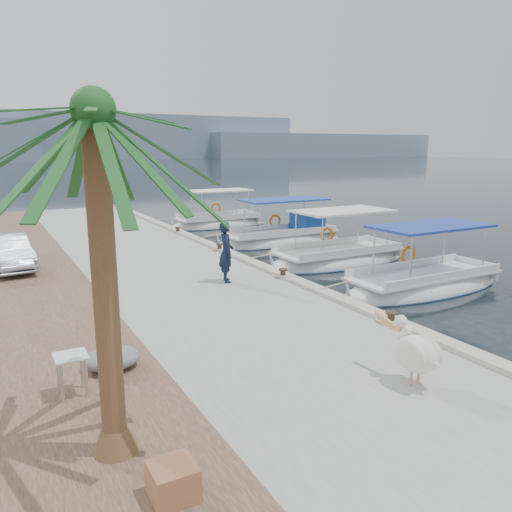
{
  "coord_description": "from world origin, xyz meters",
  "views": [
    {
      "loc": [
        -8.78,
        -12.03,
        4.73
      ],
      "look_at": [
        -1.0,
        2.16,
        1.2
      ],
      "focal_mm": 35.0,
      "sensor_mm": 36.0,
      "label": 1
    }
  ],
  "objects": [
    {
      "name": "ground",
      "position": [
        0.0,
        0.0,
        0.0
      ],
      "size": [
        400.0,
        400.0,
        0.0
      ],
      "primitive_type": "plane",
      "color": "black",
      "rests_on": "ground"
    },
    {
      "name": "concrete_quay",
      "position": [
        -3.0,
        5.0,
        0.25
      ],
      "size": [
        6.0,
        40.0,
        0.5
      ],
      "primitive_type": "cube",
      "color": "gray",
      "rests_on": "ground"
    },
    {
      "name": "quay_curb",
      "position": [
        -0.22,
        5.0,
        0.56
      ],
      "size": [
        0.44,
        40.0,
        0.12
      ],
      "primitive_type": "cube",
      "color": "#A9A396",
      "rests_on": "concrete_quay"
    },
    {
      "name": "cobblestone_strip",
      "position": [
        -8.0,
        5.0,
        0.25
      ],
      "size": [
        4.0,
        40.0,
        0.5
      ],
      "primitive_type": "cube",
      "color": "brown",
      "rests_on": "ground"
    },
    {
      "name": "distant_hills",
      "position": [
        29.61,
        201.49,
        7.61
      ],
      "size": [
        330.0,
        60.0,
        18.0
      ],
      "color": "gray",
      "rests_on": "ground"
    },
    {
      "name": "fishing_caique_b",
      "position": [
        3.96,
        -0.53,
        0.12
      ],
      "size": [
        6.74,
        2.25,
        2.83
      ],
      "color": "silver",
      "rests_on": "ground"
    },
    {
      "name": "fishing_caique_c",
      "position": [
        3.91,
        4.06,
        0.12
      ],
      "size": [
        6.64,
        2.5,
        2.83
      ],
      "color": "silver",
      "rests_on": "ground"
    },
    {
      "name": "fishing_caique_d",
      "position": [
        4.28,
        9.02,
        0.19
      ],
      "size": [
        7.16,
        2.28,
        2.83
      ],
      "color": "silver",
      "rests_on": "ground"
    },
    {
      "name": "fishing_caique_e",
      "position": [
        3.68,
        15.46,
        0.13
      ],
      "size": [
        6.18,
        2.16,
        2.83
      ],
      "color": "silver",
      "rests_on": "ground"
    },
    {
      "name": "mooring_bollards",
      "position": [
        -0.35,
        1.5,
        0.69
      ],
      "size": [
        0.28,
        20.28,
        0.33
      ],
      "color": "black",
      "rests_on": "concrete_quay"
    },
    {
      "name": "pelican",
      "position": [
        -2.2,
        -6.02,
        1.12
      ],
      "size": [
        0.53,
        1.53,
        1.2
      ],
      "color": "tan",
      "rests_on": "concrete_quay"
    },
    {
      "name": "fisherman",
      "position": [
        -2.15,
        2.04,
        1.47
      ],
      "size": [
        0.64,
        0.81,
        1.95
      ],
      "primitive_type": "imported",
      "rotation": [
        0.0,
        0.0,
        1.3
      ],
      "color": "black",
      "rests_on": "concrete_quay"
    },
    {
      "name": "date_palm",
      "position": [
        -7.47,
        -5.49,
        5.14
      ],
      "size": [
        4.6,
        4.6,
        5.59
      ],
      "color": "brown",
      "rests_on": "cobblestone_strip"
    },
    {
      "name": "parked_car",
      "position": [
        -8.18,
        7.28,
        1.11
      ],
      "size": [
        1.66,
        3.8,
        1.21
      ],
      "primitive_type": "imported",
      "rotation": [
        0.0,
        0.0,
        0.1
      ],
      "color": "#AEBAC7",
      "rests_on": "cobblestone_strip"
    },
    {
      "name": "wooden_crate",
      "position": [
        -7.08,
        -6.81,
        0.72
      ],
      "size": [
        0.55,
        0.55,
        0.44
      ],
      "primitive_type": "cube",
      "color": "brown",
      "rests_on": "cobblestone_strip"
    },
    {
      "name": "tarp_bundle",
      "position": [
        -6.88,
        -2.71,
        0.7
      ],
      "size": [
        1.1,
        0.9,
        0.4
      ],
      "primitive_type": "ellipsoid",
      "color": "slate",
      "rests_on": "cobblestone_strip"
    },
    {
      "name": "folding_table",
      "position": [
        -7.72,
        -3.46,
        1.02
      ],
      "size": [
        0.55,
        0.55,
        0.73
      ],
      "color": "silver",
      "rests_on": "cobblestone_strip"
    }
  ]
}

